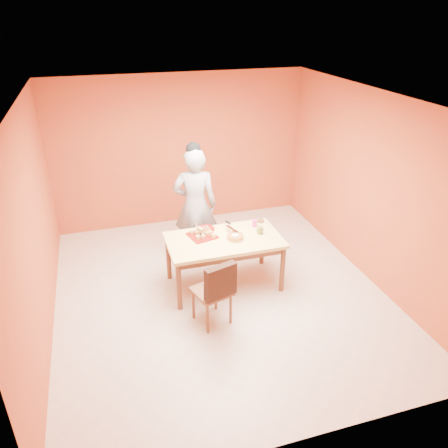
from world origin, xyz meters
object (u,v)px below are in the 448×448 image
object	(u,v)px
egg_ornament	(260,230)
red_dinner_plate	(206,229)
pastry_platter	(202,236)
sponge_cake	(235,237)
person	(195,206)
dining_table	(224,245)
checker_tin	(261,221)
dining_chair	(212,290)
magenta_glass	(255,223)

from	to	relation	value
egg_ornament	red_dinner_plate	bearing A→B (deg)	161.34
pastry_platter	sponge_cake	world-z (taller)	sponge_cake
person	egg_ornament	xyz separation A→B (m)	(0.74, -0.86, -0.10)
sponge_cake	egg_ornament	bearing A→B (deg)	8.18
dining_table	checker_tin	world-z (taller)	checker_tin
person	pastry_platter	distance (m)	0.71
sponge_cake	dining_chair	bearing A→B (deg)	-126.94
magenta_glass	sponge_cake	bearing A→B (deg)	-143.25
person	sponge_cake	bearing A→B (deg)	123.93
red_dinner_plate	sponge_cake	bearing A→B (deg)	-52.03
checker_tin	magenta_glass	bearing A→B (deg)	-140.97
dining_chair	pastry_platter	size ratio (longest dim) A/B	2.66
pastry_platter	red_dinner_plate	distance (m)	0.21
sponge_cake	checker_tin	size ratio (longest dim) A/B	2.30
dining_chair	pastry_platter	xyz separation A→B (m)	(0.12, 0.93, 0.28)
dining_chair	egg_ornament	world-z (taller)	dining_chair
red_dinner_plate	checker_tin	world-z (taller)	checker_tin
sponge_cake	magenta_glass	bearing A→B (deg)	36.75
sponge_cake	red_dinner_plate	bearing A→B (deg)	127.97
dining_chair	magenta_glass	xyz separation A→B (m)	(0.93, 1.01, 0.32)
person	red_dinner_plate	distance (m)	0.53
sponge_cake	egg_ornament	size ratio (longest dim) A/B	1.79
red_dinner_plate	magenta_glass	distance (m)	0.73
dining_chair	dining_table	bearing A→B (deg)	45.99
person	sponge_cake	world-z (taller)	person
sponge_cake	person	bearing A→B (deg)	111.07
person	magenta_glass	xyz separation A→B (m)	(0.75, -0.62, -0.11)
pastry_platter	sponge_cake	size ratio (longest dim) A/B	1.50
person	magenta_glass	size ratio (longest dim) A/B	17.89
dining_table	egg_ornament	bearing A→B (deg)	-0.43
pastry_platter	person	bearing A→B (deg)	84.51
egg_ornament	pastry_platter	bearing A→B (deg)	176.47
red_dinner_plate	egg_ornament	world-z (taller)	egg_ornament
dining_chair	pastry_platter	bearing A→B (deg)	65.80
dining_table	red_dinner_plate	world-z (taller)	red_dinner_plate
egg_ornament	magenta_glass	world-z (taller)	egg_ornament
sponge_cake	egg_ornament	distance (m)	0.39
person	red_dinner_plate	world-z (taller)	person
pastry_platter	magenta_glass	bearing A→B (deg)	5.42
person	dining_chair	bearing A→B (deg)	96.45
red_dinner_plate	egg_ornament	xyz separation A→B (m)	(0.71, -0.35, 0.06)
person	egg_ornament	size ratio (longest dim) A/B	14.03
sponge_cake	magenta_glass	world-z (taller)	magenta_glass
person	magenta_glass	bearing A→B (deg)	153.37
dining_chair	checker_tin	bearing A→B (deg)	29.20
dining_table	person	size ratio (longest dim) A/B	0.87
person	red_dinner_plate	bearing A→B (deg)	106.50
pastry_platter	checker_tin	world-z (taller)	checker_tin
dining_table	egg_ornament	world-z (taller)	egg_ornament
red_dinner_plate	checker_tin	distance (m)	0.86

